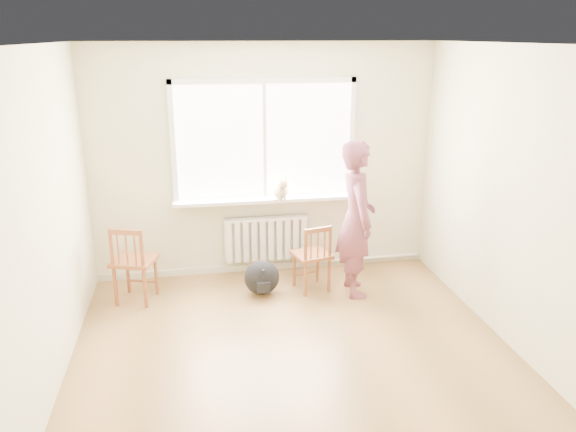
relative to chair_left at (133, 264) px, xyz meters
name	(u,v)px	position (x,y,z in m)	size (l,w,h in m)	color
floor	(301,371)	(1.51, -1.61, -0.44)	(4.50, 4.50, 0.00)	#996C3E
ceiling	(303,44)	(1.51, -1.61, 2.26)	(4.50, 4.50, 0.00)	white
back_wall	(264,162)	(1.51, 0.64, 0.91)	(4.00, 0.01, 2.70)	beige
window	(264,136)	(1.51, 0.62, 1.22)	(2.12, 0.05, 1.42)	white
windowsill	(266,199)	(1.51, 0.53, 0.49)	(2.15, 0.22, 0.04)	white
radiator	(266,238)	(1.51, 0.55, 0.00)	(1.00, 0.12, 0.55)	white
heating_pipe	(364,258)	(2.76, 0.58, -0.36)	(0.04, 0.04, 1.40)	silver
baseboard	(266,266)	(1.51, 0.63, -0.40)	(4.00, 0.03, 0.08)	beige
chair_left	(133,264)	(0.00, 0.00, 0.00)	(0.54, 0.52, 0.87)	#99522C
chair_right	(313,258)	(1.96, -0.05, -0.05)	(0.46, 0.45, 0.78)	#99522C
person	(356,219)	(2.40, -0.15, 0.42)	(0.63, 0.41, 1.72)	#B73D3E
cat	(280,189)	(1.67, 0.45, 0.63)	(0.21, 0.43, 0.29)	beige
backpack	(262,278)	(1.38, -0.04, -0.25)	(0.39, 0.29, 0.39)	black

